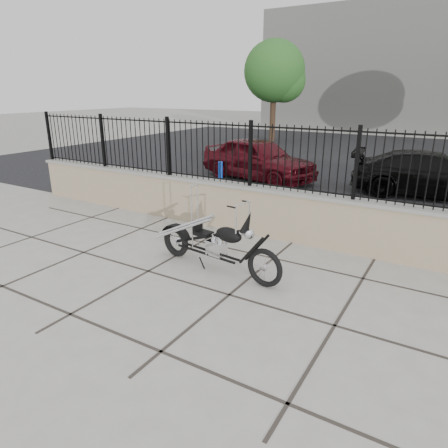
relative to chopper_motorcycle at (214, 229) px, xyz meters
The scene contains 10 objects.
ground_plane 1.12m from the chopper_motorcycle, 44.02° to the right, with size 90.00×90.00×0.00m, color #99968E.
parking_lot 11.92m from the chopper_motorcycle, 86.93° to the left, with size 30.00×30.00×0.00m, color black.
retaining_wall 2.00m from the chopper_motorcycle, 71.28° to the left, with size 14.00×0.36×0.96m, color gray.
iron_fence 2.17m from the chopper_motorcycle, 71.28° to the left, with size 14.00×0.08×1.20m, color black.
background_building 26.10m from the chopper_motorcycle, 88.59° to the left, with size 22.00×6.00×8.00m, color beige.
chopper_motorcycle is the anchor object (origin of this frame).
car_red 6.86m from the chopper_motorcycle, 110.69° to the left, with size 1.57×3.90×1.33m, color #460A11.
car_black 7.34m from the chopper_motorcycle, 69.99° to the left, with size 1.68×4.12×1.20m, color black.
bollard_a 4.44m from the chopper_motorcycle, 120.22° to the left, with size 0.12×0.12×0.98m, color #0D27D1.
tree_left 17.34m from the chopper_motorcycle, 111.44° to the left, with size 3.23×3.23×5.45m.
Camera 1 is at (2.52, -4.33, 2.75)m, focal length 32.00 mm.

